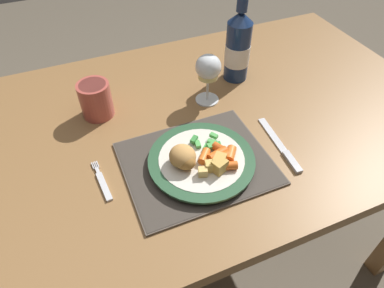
{
  "coord_description": "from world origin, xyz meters",
  "views": [
    {
      "loc": [
        -0.21,
        -0.65,
        1.36
      ],
      "look_at": [
        0.01,
        -0.13,
        0.78
      ],
      "focal_mm": 32.0,
      "sensor_mm": 36.0,
      "label": 1
    }
  ],
  "objects_px": {
    "dining_table": "(172,146)",
    "dinner_plate": "(201,161)",
    "table_knife": "(282,149)",
    "wine_glass": "(208,70)",
    "drinking_cup": "(96,99)",
    "fork": "(103,183)",
    "bottle": "(238,46)"
  },
  "relations": [
    {
      "from": "table_knife",
      "to": "bottle",
      "type": "height_order",
      "value": "bottle"
    },
    {
      "from": "fork",
      "to": "table_knife",
      "type": "bearing_deg",
      "value": -8.55
    },
    {
      "from": "fork",
      "to": "bottle",
      "type": "xyz_separation_m",
      "value": [
        0.48,
        0.26,
        0.1
      ]
    },
    {
      "from": "dining_table",
      "to": "table_knife",
      "type": "bearing_deg",
      "value": -40.93
    },
    {
      "from": "dining_table",
      "to": "table_knife",
      "type": "relative_size",
      "value": 7.73
    },
    {
      "from": "table_knife",
      "to": "wine_glass",
      "type": "height_order",
      "value": "wine_glass"
    },
    {
      "from": "dinner_plate",
      "to": "fork",
      "type": "xyz_separation_m",
      "value": [
        -0.23,
        0.04,
        -0.01
      ]
    },
    {
      "from": "fork",
      "to": "drinking_cup",
      "type": "height_order",
      "value": "drinking_cup"
    },
    {
      "from": "dinner_plate",
      "to": "bottle",
      "type": "relative_size",
      "value": 0.88
    },
    {
      "from": "dining_table",
      "to": "drinking_cup",
      "type": "relative_size",
      "value": 15.82
    },
    {
      "from": "fork",
      "to": "wine_glass",
      "type": "distance_m",
      "value": 0.41
    },
    {
      "from": "fork",
      "to": "bottle",
      "type": "relative_size",
      "value": 0.44
    },
    {
      "from": "dining_table",
      "to": "wine_glass",
      "type": "distance_m",
      "value": 0.24
    },
    {
      "from": "wine_glass",
      "to": "bottle",
      "type": "relative_size",
      "value": 0.51
    },
    {
      "from": "dining_table",
      "to": "table_knife",
      "type": "xyz_separation_m",
      "value": [
        0.23,
        -0.2,
        0.09
      ]
    },
    {
      "from": "fork",
      "to": "wine_glass",
      "type": "bearing_deg",
      "value": 28.65
    },
    {
      "from": "table_knife",
      "to": "drinking_cup",
      "type": "height_order",
      "value": "drinking_cup"
    },
    {
      "from": "table_knife",
      "to": "wine_glass",
      "type": "bearing_deg",
      "value": 109.43
    },
    {
      "from": "fork",
      "to": "table_knife",
      "type": "relative_size",
      "value": 0.62
    },
    {
      "from": "wine_glass",
      "to": "drinking_cup",
      "type": "relative_size",
      "value": 1.48
    },
    {
      "from": "bottle",
      "to": "drinking_cup",
      "type": "relative_size",
      "value": 2.9
    },
    {
      "from": "wine_glass",
      "to": "dining_table",
      "type": "bearing_deg",
      "value": -156.48
    },
    {
      "from": "dinner_plate",
      "to": "bottle",
      "type": "height_order",
      "value": "bottle"
    },
    {
      "from": "wine_glass",
      "to": "bottle",
      "type": "height_order",
      "value": "bottle"
    },
    {
      "from": "dinner_plate",
      "to": "drinking_cup",
      "type": "bearing_deg",
      "value": 122.97
    },
    {
      "from": "dinner_plate",
      "to": "table_knife",
      "type": "xyz_separation_m",
      "value": [
        0.21,
        -0.03,
        -0.01
      ]
    },
    {
      "from": "dining_table",
      "to": "drinking_cup",
      "type": "bearing_deg",
      "value": 144.49
    },
    {
      "from": "dinner_plate",
      "to": "table_knife",
      "type": "height_order",
      "value": "dinner_plate"
    },
    {
      "from": "dining_table",
      "to": "dinner_plate",
      "type": "bearing_deg",
      "value": -83.76
    },
    {
      "from": "dinner_plate",
      "to": "table_knife",
      "type": "distance_m",
      "value": 0.21
    },
    {
      "from": "table_knife",
      "to": "bottle",
      "type": "bearing_deg",
      "value": 83.14
    },
    {
      "from": "fork",
      "to": "dining_table",
      "type": "bearing_deg",
      "value": 31.72
    }
  ]
}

